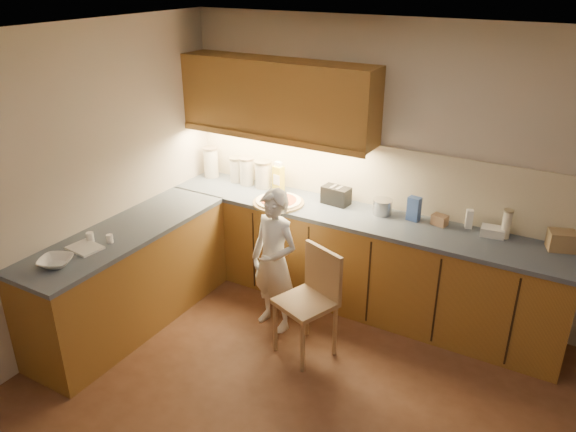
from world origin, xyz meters
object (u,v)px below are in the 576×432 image
(toaster, at_px, (336,195))
(child, at_px, (274,261))
(wooden_chair, at_px, (312,295))
(pizza_on_board, at_px, (279,202))
(oil_jug, at_px, (278,178))

(toaster, bearing_deg, child, -96.73)
(child, height_order, wooden_chair, child)
(pizza_on_board, bearing_deg, oil_jug, 120.99)
(wooden_chair, height_order, toaster, toaster)
(pizza_on_board, xyz_separation_m, wooden_chair, (0.73, -0.70, -0.41))
(oil_jug, bearing_deg, toaster, -0.86)
(toaster, bearing_deg, pizza_on_board, -144.02)
(oil_jug, bearing_deg, child, -61.47)
(pizza_on_board, xyz_separation_m, toaster, (0.46, 0.27, 0.06))
(child, bearing_deg, oil_jug, 130.29)
(oil_jug, height_order, toaster, oil_jug)
(child, bearing_deg, pizza_on_board, 128.99)
(pizza_on_board, distance_m, wooden_chair, 1.09)
(pizza_on_board, bearing_deg, child, -62.77)
(child, height_order, toaster, child)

